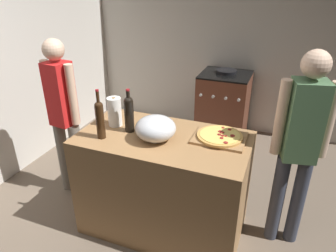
{
  "coord_description": "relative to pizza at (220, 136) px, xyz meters",
  "views": [
    {
      "loc": [
        0.9,
        -1.24,
        2.08
      ],
      "look_at": [
        0.07,
        0.88,
        0.96
      ],
      "focal_mm": 33.5,
      "sensor_mm": 36.0,
      "label": 1
    }
  ],
  "objects": [
    {
      "name": "kitchen_wall_left",
      "position": [
        -2.36,
        0.6,
        0.36
      ],
      "size": [
        0.1,
        3.61,
        2.6
      ],
      "primitive_type": "cube",
      "color": "beige",
      "rests_on": "ground_plane"
    },
    {
      "name": "stove",
      "position": [
        -0.32,
        1.76,
        -0.48
      ],
      "size": [
        0.63,
        0.61,
        0.95
      ],
      "color": "brown",
      "rests_on": "ground_plane"
    },
    {
      "name": "counter",
      "position": [
        -0.42,
        -0.12,
        -0.49
      ],
      "size": [
        1.36,
        0.74,
        0.91
      ],
      "primitive_type": "cube",
      "color": "#9E7247",
      "rests_on": "ground_plane"
    },
    {
      "name": "person_in_red",
      "position": [
        0.58,
        0.1,
        0.01
      ],
      "size": [
        0.4,
        0.25,
        1.63
      ],
      "color": "#383D4C",
      "rests_on": "ground_plane"
    },
    {
      "name": "pizza",
      "position": [
        0.0,
        0.0,
        0.0
      ],
      "size": [
        0.35,
        0.35,
        0.03
      ],
      "color": "tan",
      "rests_on": "cutting_board"
    },
    {
      "name": "wine_bottle_green",
      "position": [
        -0.72,
        -0.13,
        0.13
      ],
      "size": [
        0.08,
        0.08,
        0.36
      ],
      "color": "black",
      "rests_on": "counter"
    },
    {
      "name": "wine_bottle_dark",
      "position": [
        -0.87,
        -0.31,
        0.14
      ],
      "size": [
        0.07,
        0.07,
        0.4
      ],
      "color": "#331E0F",
      "rests_on": "counter"
    },
    {
      "name": "ground_plane",
      "position": [
        -0.49,
        0.6,
        -0.95
      ],
      "size": [
        4.23,
        3.61,
        0.02
      ],
      "primitive_type": "cube",
      "color": "#6B5B4C"
    },
    {
      "name": "person_in_stripes",
      "position": [
        -1.49,
        0.0,
        -0.04
      ],
      "size": [
        0.36,
        0.22,
        1.58
      ],
      "color": "slate",
      "rests_on": "ground_plane"
    },
    {
      "name": "kitchen_wall_rear",
      "position": [
        -0.49,
        2.16,
        0.36
      ],
      "size": [
        4.23,
        0.1,
        2.6
      ],
      "primitive_type": "cube",
      "color": "beige",
      "rests_on": "ground_plane"
    },
    {
      "name": "mixing_bowl",
      "position": [
        -0.46,
        -0.18,
        0.07
      ],
      "size": [
        0.32,
        0.32,
        0.19
      ],
      "color": "#B2B2B7",
      "rests_on": "counter"
    },
    {
      "name": "cutting_board",
      "position": [
        -0.0,
        -0.0,
        -0.02
      ],
      "size": [
        0.4,
        0.32,
        0.02
      ],
      "primitive_type": "cube",
      "color": "#9E7247",
      "rests_on": "counter"
    },
    {
      "name": "paper_towel_roll",
      "position": [
        -0.88,
        -0.07,
        0.09
      ],
      "size": [
        0.12,
        0.12,
        0.25
      ],
      "color": "white",
      "rests_on": "counter"
    }
  ]
}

